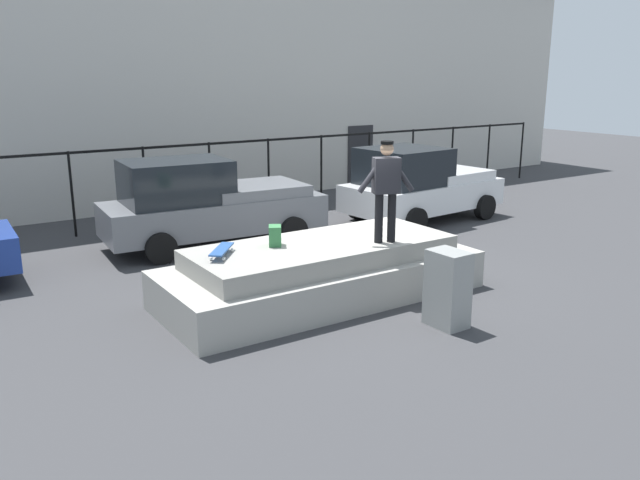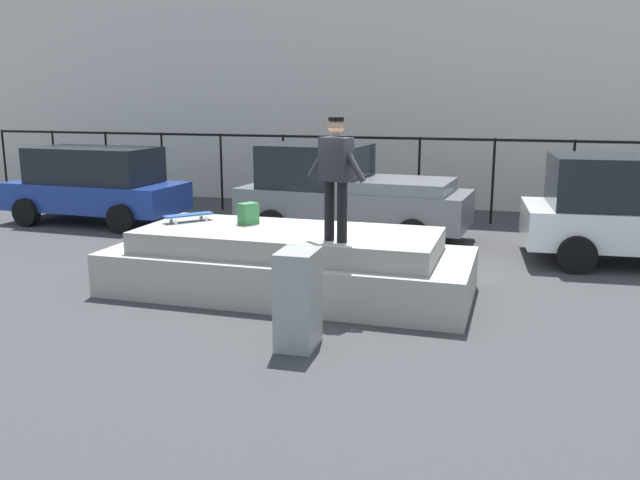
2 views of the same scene
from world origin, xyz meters
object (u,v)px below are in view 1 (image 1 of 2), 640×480
Objects in this scene: skateboarder at (386,184)px; utility_box at (448,289)px; car_white_pickup_far at (419,184)px; skateboard at (222,250)px; car_grey_pickup_mid at (207,203)px; backpack at (275,236)px.

utility_box is at bearing -90.99° from skateboarder.
skateboarder is 0.39× the size of car_white_pickup_far.
utility_box is at bearing -128.32° from car_white_pickup_far.
car_white_pickup_far reaches higher than utility_box.
car_grey_pickup_mid is at bearing 69.29° from skateboard.
skateboarder is 2.05m from utility_box.
car_grey_pickup_mid is (0.53, 3.94, -0.18)m from backpack.
skateboarder reaches higher than backpack.
skateboarder is 6.10m from car_white_pickup_far.
car_white_pickup_far is (6.06, 3.27, -0.20)m from backpack.
backpack is 2.90m from utility_box.
skateboard is at bearing -154.56° from car_white_pickup_far.
skateboarder is 5.07× the size of backpack.
car_white_pickup_far is 7.18m from utility_box.
skateboarder is at bearing 92.43° from backpack.
car_white_pickup_far is (7.05, 3.35, -0.13)m from skateboard.
skateboarder is 2.30× the size of skateboard.
car_grey_pickup_mid is 1.13× the size of car_white_pickup_far.
car_grey_pickup_mid is 4.18× the size of utility_box.
car_grey_pickup_mid reaches higher than car_white_pickup_far.
backpack is at bearing 153.53° from skateboarder.
backpack is 0.28× the size of utility_box.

